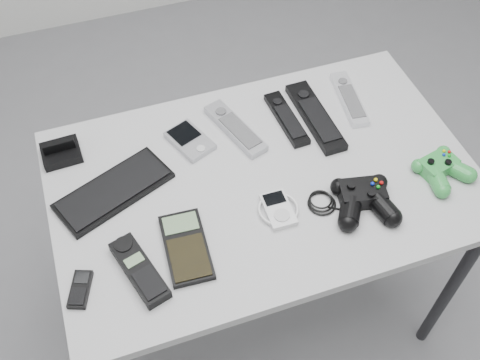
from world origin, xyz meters
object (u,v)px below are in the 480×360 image
object	(u,v)px
desk	(263,191)
remote_silver_a	(235,128)
calculator	(186,247)
controller_black	(364,198)
remote_black_b	(315,116)
pda	(190,140)
remote_silver_b	(349,98)
remote_black_a	(286,118)
pda_keyboard	(114,190)
mp3_player	(278,209)
cordless_handset	(139,270)
mobile_phone	(80,289)
controller_green	(442,168)

from	to	relation	value
desk	remote_silver_a	bearing A→B (deg)	95.84
calculator	controller_black	distance (m)	0.43
desk	remote_black_b	distance (m)	0.25
pda	remote_silver_b	world-z (taller)	same
calculator	controller_black	world-z (taller)	controller_black
pda	remote_silver_a	size ratio (longest dim) A/B	0.58
desk	remote_black_b	bearing A→B (deg)	35.16
desk	remote_silver_b	distance (m)	0.37
pda	remote_black_a	size ratio (longest dim) A/B	0.62
remote_silver_a	calculator	xyz separation A→B (m)	(-0.22, -0.31, -0.00)
pda_keyboard	remote_silver_a	xyz separation A→B (m)	(0.34, 0.10, 0.00)
pda_keyboard	calculator	world-z (taller)	calculator
pda	mp3_player	size ratio (longest dim) A/B	1.21
cordless_handset	mobile_phone	bearing A→B (deg)	164.23
pda	cordless_handset	xyz separation A→B (m)	(-0.21, -0.33, 0.00)
desk	calculator	world-z (taller)	calculator
mobile_phone	mp3_player	distance (m)	0.47
remote_black_b	cordless_handset	world-z (taller)	cordless_handset
remote_silver_a	remote_silver_b	xyz separation A→B (m)	(0.33, 0.01, -0.00)
remote_black_a	remote_black_b	world-z (taller)	remote_black_b
desk	mp3_player	world-z (taller)	mp3_player
remote_black_b	desk	bearing A→B (deg)	-146.25
remote_silver_a	mobile_phone	size ratio (longest dim) A/B	2.47
pda	controller_black	bearing A→B (deg)	-65.91
remote_black_a	cordless_handset	world-z (taller)	cordless_handset
pda	remote_black_b	bearing A→B (deg)	-26.42
mp3_player	remote_black_a	bearing A→B (deg)	65.52
calculator	controller_green	size ratio (longest dim) A/B	1.36
remote_silver_b	remote_silver_a	bearing A→B (deg)	-171.42
remote_silver_a	cordless_handset	bearing A→B (deg)	-152.41
desk	calculator	distance (m)	0.28
mp3_player	controller_black	distance (m)	0.20
pda	controller_green	bearing A→B (deg)	-50.09
remote_silver_b	cordless_handset	size ratio (longest dim) A/B	1.14
desk	remote_black_a	bearing A→B (deg)	52.14
mobile_phone	mp3_player	world-z (taller)	mp3_player
pda_keyboard	controller_black	xyz separation A→B (m)	(0.55, -0.23, 0.02)
remote_silver_b	pda_keyboard	bearing A→B (deg)	-163.66
controller_green	cordless_handset	bearing A→B (deg)	169.75
remote_black_a	mp3_player	world-z (taller)	remote_black_a
remote_silver_a	controller_green	bearing A→B (deg)	-52.45
mobile_phone	controller_green	distance (m)	0.89
remote_silver_a	remote_black_a	bearing A→B (deg)	-21.53
calculator	mp3_player	world-z (taller)	same
remote_silver_a	pda	bearing A→B (deg)	163.03
remote_silver_b	controller_green	distance (m)	0.32
remote_black_a	remote_silver_a	bearing A→B (deg)	173.28
calculator	cordless_handset	bearing A→B (deg)	-163.04
remote_silver_a	controller_green	distance (m)	0.53
mp3_player	controller_black	xyz separation A→B (m)	(0.20, -0.05, 0.02)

